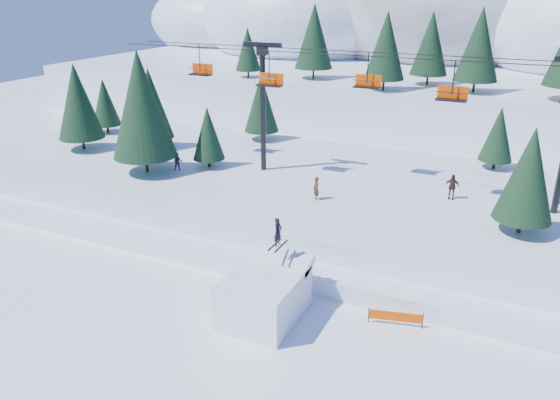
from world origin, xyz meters
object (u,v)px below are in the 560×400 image
at_px(banner_near, 395,317).
at_px(jump_kicker, 265,294).
at_px(chairlift, 402,99).
at_px(banner_far, 453,313).

bearing_deg(banner_near, jump_kicker, -162.16).
relative_size(jump_kicker, chairlift, 0.11).
bearing_deg(banner_far, jump_kicker, -157.97).
bearing_deg(banner_far, chairlift, 117.32).
relative_size(jump_kicker, banner_far, 1.89).
height_order(jump_kicker, banner_near, jump_kicker).
height_order(chairlift, banner_far, chairlift).
height_order(jump_kicker, chairlift, chairlift).
xyz_separation_m(jump_kicker, chairlift, (2.96, 16.13, 7.96)).
bearing_deg(banner_near, banner_far, 31.34).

